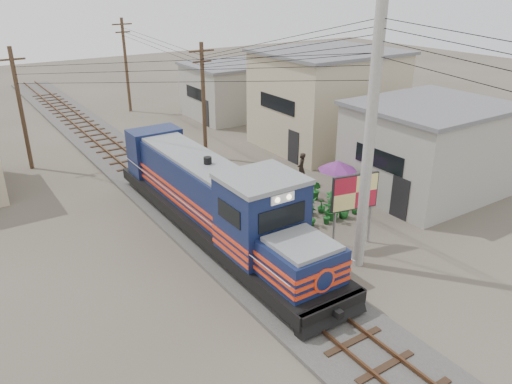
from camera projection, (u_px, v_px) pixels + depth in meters
ground at (278, 286)px, 18.26m from camera, size 120.00×120.00×0.00m
ballast at (166, 193)px, 25.89m from camera, size 3.60×70.00×0.16m
track at (166, 190)px, 25.82m from camera, size 1.15×70.00×0.12m
locomotive at (215, 201)px, 21.13m from camera, size 2.81×15.29×3.79m
utility_pole_main at (369, 143)px, 17.67m from camera, size 0.40×0.40×10.00m
wooden_pole_mid at (204, 99)px, 29.81m from camera, size 1.60×0.24×7.00m
wooden_pole_far at (126, 64)px, 40.59m from camera, size 1.60×0.24×7.50m
wooden_pole_left at (21, 107)px, 28.07m from camera, size 1.60×0.24×7.00m
power_lines at (165, 48)px, 21.71m from camera, size 9.65×19.00×3.30m
shophouse_front at (427, 148)px, 25.45m from camera, size 7.35×6.30×4.70m
shophouse_mid at (327, 99)px, 32.55m from camera, size 8.40×7.35×6.20m
shophouse_back at (229, 90)px, 39.85m from camera, size 6.30×6.30×4.20m
billboard at (355, 194)px, 20.06m from camera, size 2.06×0.55×3.21m
market_umbrella at (338, 166)px, 24.48m from camera, size 2.16×2.16×2.15m
vendor at (301, 168)px, 26.98m from camera, size 0.77×0.72×1.76m
plant_nursery at (319, 205)px, 23.61m from camera, size 3.27×3.17×1.12m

